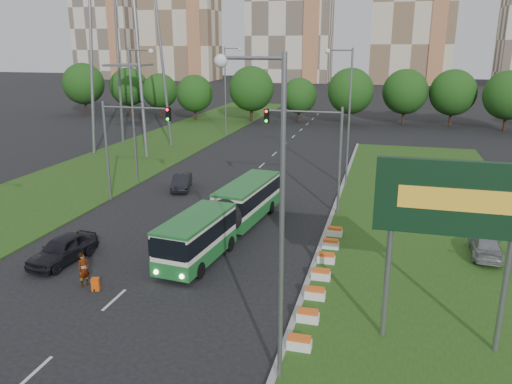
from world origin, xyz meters
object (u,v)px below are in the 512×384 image
(traffic_mast_left, at_px, (124,136))
(car_left_far, at_px, (182,182))
(articulated_bus, at_px, (226,215))
(pedestrian, at_px, (84,269))
(car_median, at_px, (486,246))
(traffic_mast_median, at_px, (318,143))
(car_left_near, at_px, (63,249))
(billboard, at_px, (453,207))
(shopping_trolley, at_px, (96,284))

(traffic_mast_left, xyz_separation_m, car_left_far, (2.81, 4.35, -4.68))
(articulated_bus, distance_m, pedestrian, 9.94)
(car_median, bearing_deg, car_left_far, -17.77)
(traffic_mast_median, bearing_deg, traffic_mast_left, -176.23)
(car_median, bearing_deg, car_left_near, 19.74)
(articulated_bus, height_order, car_median, articulated_bus)
(traffic_mast_median, xyz_separation_m, articulated_bus, (-5.01, -6.46, -3.84))
(car_left_near, bearing_deg, car_median, 22.36)
(billboard, xyz_separation_m, car_median, (3.46, 10.22, -5.41))
(car_left_near, bearing_deg, shopping_trolley, -28.77)
(billboard, bearing_deg, pedestrian, 176.73)
(articulated_bus, bearing_deg, pedestrian, -114.55)
(traffic_mast_left, xyz_separation_m, car_left_near, (2.17, -11.67, -4.56))
(traffic_mast_median, distance_m, articulated_bus, 9.03)
(car_left_far, bearing_deg, car_left_near, -107.99)
(pedestrian, xyz_separation_m, shopping_trolley, (0.83, -0.32, -0.59))
(traffic_mast_median, height_order, pedestrian, traffic_mast_median)
(billboard, bearing_deg, car_median, 71.27)
(billboard, bearing_deg, articulated_bus, 142.59)
(traffic_mast_median, xyz_separation_m, shopping_trolley, (-9.22, -15.32, -5.02))
(billboard, relative_size, car_median, 1.93)
(traffic_mast_left, height_order, car_median, traffic_mast_left)
(car_median, height_order, pedestrian, pedestrian)
(articulated_bus, height_order, car_left_near, articulated_bus)
(traffic_mast_median, relative_size, articulated_bus, 0.53)
(car_left_far, height_order, pedestrian, pedestrian)
(articulated_bus, bearing_deg, car_median, 8.42)
(traffic_mast_left, bearing_deg, articulated_bus, -28.28)
(articulated_bus, bearing_deg, billboard, -31.41)
(billboard, relative_size, articulated_bus, 0.53)
(car_left_far, distance_m, pedestrian, 18.50)
(car_left_far, bearing_deg, traffic_mast_left, -138.58)
(car_median, bearing_deg, billboard, 74.95)
(car_left_near, xyz_separation_m, pedestrian, (2.93, -2.33, 0.13))
(traffic_mast_median, distance_m, shopping_trolley, 18.57)
(car_left_far, bearing_deg, billboard, -60.04)
(traffic_mast_median, relative_size, car_left_near, 1.72)
(car_left_near, height_order, shopping_trolley, car_left_near)
(traffic_mast_median, relative_size, pedestrian, 4.32)
(traffic_mast_left, bearing_deg, car_median, -10.39)
(traffic_mast_median, bearing_deg, articulated_bus, -127.80)
(traffic_mast_left, bearing_deg, car_left_far, 57.12)
(articulated_bus, height_order, car_left_far, articulated_bus)
(traffic_mast_left, height_order, car_left_near, traffic_mast_left)
(car_median, height_order, shopping_trolley, car_median)
(articulated_bus, distance_m, car_left_near, 10.14)
(car_left_near, distance_m, car_left_far, 16.04)
(car_median, bearing_deg, traffic_mast_left, -6.72)
(traffic_mast_median, bearing_deg, car_left_far, 164.80)
(pedestrian, bearing_deg, traffic_mast_median, -12.74)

